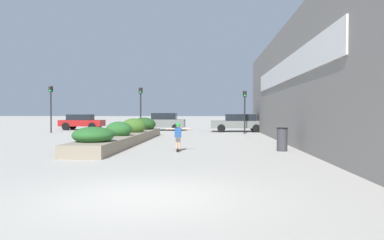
# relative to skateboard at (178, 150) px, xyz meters

# --- Properties ---
(ground_plane) EXTENTS (300.00, 300.00, 0.00)m
(ground_plane) POSITION_rel_skateboard_xyz_m (0.15, -8.60, -0.07)
(ground_plane) COLOR #ADA89E
(building_wall_right) EXTENTS (0.67, 36.63, 6.38)m
(building_wall_right) POSITION_rel_skateboard_xyz_m (5.63, 2.23, 3.12)
(building_wall_right) COLOR gray
(building_wall_right) RESTS_ON ground_plane
(planter_box) EXTENTS (1.73, 14.53, 1.32)m
(planter_box) POSITION_rel_skateboard_xyz_m (-3.26, 4.47, 0.40)
(planter_box) COLOR gray
(planter_box) RESTS_ON ground_plane
(skateboard) EXTENTS (0.24, 0.78, 0.10)m
(skateboard) POSITION_rel_skateboard_xyz_m (0.00, 0.00, 0.00)
(skateboard) COLOR black
(skateboard) RESTS_ON ground_plane
(skateboarder) EXTENTS (1.06, 0.19, 1.13)m
(skateboarder) POSITION_rel_skateboard_xyz_m (0.00, 0.00, 0.71)
(skateboarder) COLOR tan
(skateboarder) RESTS_ON skateboard
(trash_bin) EXTENTS (0.48, 0.48, 1.02)m
(trash_bin) POSITION_rel_skateboard_xyz_m (4.48, 0.34, 0.44)
(trash_bin) COLOR #38383D
(trash_bin) RESTS_ON ground_plane
(car_leftmost) EXTENTS (4.06, 1.94, 1.60)m
(car_leftmost) POSITION_rel_skateboard_xyz_m (-3.10, 18.21, 0.75)
(car_leftmost) COLOR slate
(car_leftmost) RESTS_ON ground_plane
(car_center_left) EXTENTS (4.68, 2.04, 1.52)m
(car_center_left) POSITION_rel_skateboard_xyz_m (3.69, 16.28, 0.73)
(car_center_left) COLOR slate
(car_center_left) RESTS_ON ground_plane
(car_center_right) EXTENTS (4.71, 1.97, 1.61)m
(car_center_right) POSITION_rel_skateboard_xyz_m (11.17, 17.13, 0.77)
(car_center_right) COLOR silver
(car_center_right) RESTS_ON ground_plane
(car_rightmost) EXTENTS (4.01, 1.94, 1.47)m
(car_rightmost) POSITION_rel_skateboard_xyz_m (-11.00, 18.90, 0.71)
(car_rightmost) COLOR maroon
(car_rightmost) RESTS_ON ground_plane
(traffic_light_left) EXTENTS (0.28, 0.30, 3.65)m
(traffic_light_left) POSITION_rel_skateboard_xyz_m (-4.30, 13.66, 2.40)
(traffic_light_left) COLOR black
(traffic_light_left) RESTS_ON ground_plane
(traffic_light_right) EXTENTS (0.28, 0.30, 3.34)m
(traffic_light_right) POSITION_rel_skateboard_xyz_m (3.96, 13.40, 2.22)
(traffic_light_right) COLOR black
(traffic_light_right) RESTS_ON ground_plane
(traffic_light_far_left) EXTENTS (0.28, 0.30, 3.79)m
(traffic_light_far_left) POSITION_rel_skateboard_xyz_m (-11.69, 13.72, 2.49)
(traffic_light_far_left) COLOR black
(traffic_light_far_left) RESTS_ON ground_plane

